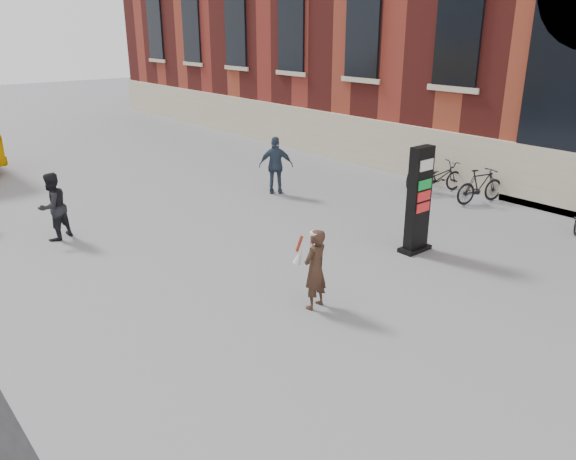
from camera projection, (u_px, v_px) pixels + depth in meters
ground at (314, 318)px, 10.26m from camera, size 100.00×100.00×0.00m
info_pylon at (419, 200)px, 12.90m from camera, size 0.80×0.40×2.50m
woman at (315, 268)px, 10.39m from camera, size 0.66×0.62×1.56m
pedestrian_a at (53, 207)px, 13.78m from camera, size 1.02×0.93×1.69m
pedestrian_c at (276, 166)px, 17.57m from camera, size 1.10×1.03×1.82m
bike_5 at (480, 186)px, 16.76m from camera, size 1.82×0.90×1.05m
bike_6 at (439, 177)px, 17.84m from camera, size 1.95×1.03×0.98m
bike_7 at (417, 170)px, 18.47m from camera, size 1.90×1.07×1.10m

